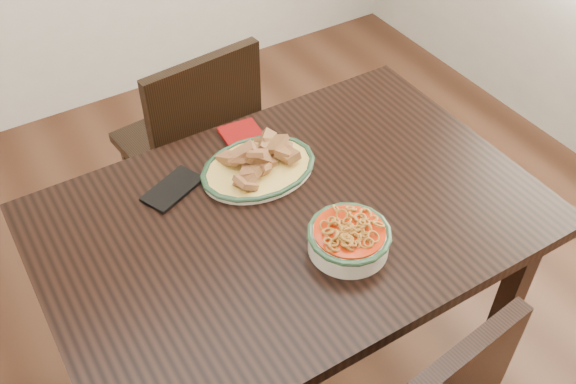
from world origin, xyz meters
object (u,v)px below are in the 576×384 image
dining_table (292,235)px  chair_far (195,141)px  smartphone (173,189)px  noodle_bowl (349,237)px  fish_plate (258,159)px

dining_table → chair_far: size_ratio=1.48×
chair_far → smartphone: size_ratio=5.26×
chair_far → noodle_bowl: 0.93m
smartphone → noodle_bowl: bearing=-79.6°
dining_table → fish_plate: fish_plate is taller
chair_far → fish_plate: 0.59m
chair_far → smartphone: 0.58m
fish_plate → noodle_bowl: fish_plate is taller
dining_table → smartphone: smartphone is taller
dining_table → noodle_bowl: size_ratio=6.19×
dining_table → chair_far: 0.72m
fish_plate → noodle_bowl: 0.37m
fish_plate → smartphone: bearing=167.0°
smartphone → dining_table: bearing=-70.0°
chair_far → dining_table: bearing=82.1°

